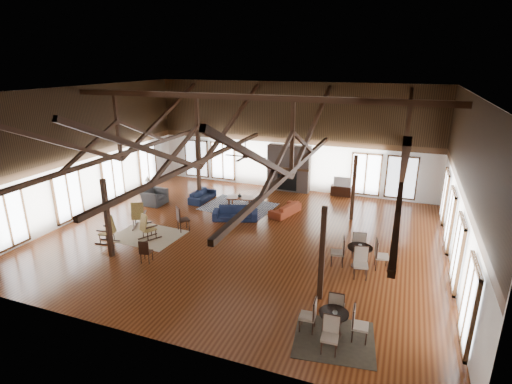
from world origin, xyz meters
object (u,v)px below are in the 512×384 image
at_px(sofa_navy_left, 202,196).
at_px(cafe_table_near, 333,319).
at_px(sofa_navy_front, 235,213).
at_px(cafe_table_far, 360,253).
at_px(armchair, 154,197).
at_px(coffee_table, 241,198).
at_px(sofa_orange, 285,209).
at_px(tv_console, 341,191).

bearing_deg(sofa_navy_left, cafe_table_near, -133.68).
distance_m(sofa_navy_front, cafe_table_far, 6.48).
height_order(sofa_navy_front, armchair, armchair).
bearing_deg(armchair, coffee_table, -72.86).
bearing_deg(coffee_table, sofa_navy_front, -87.17).
height_order(sofa_orange, coffee_table, sofa_orange).
xyz_separation_m(sofa_navy_front, cafe_table_far, (5.95, -2.55, 0.23)).
bearing_deg(tv_console, cafe_table_near, -81.79).
height_order(cafe_table_near, cafe_table_far, cafe_table_far).
bearing_deg(sofa_navy_front, tv_console, 33.58).
relative_size(cafe_table_near, cafe_table_far, 0.89).
distance_m(cafe_table_near, cafe_table_far, 4.10).
xyz_separation_m(cafe_table_near, tv_console, (-1.71, 11.87, -0.21)).
distance_m(sofa_navy_front, armchair, 4.78).
bearing_deg(sofa_navy_front, cafe_table_far, -41.78).
bearing_deg(sofa_navy_left, armchair, 124.87).
distance_m(sofa_orange, cafe_table_far, 5.66).
height_order(cafe_table_far, tv_console, cafe_table_far).
relative_size(sofa_navy_left, cafe_table_far, 0.88).
relative_size(coffee_table, tv_console, 1.31).
height_order(armchair, tv_console, armchair).
distance_m(armchair, cafe_table_far, 11.13).
height_order(sofa_navy_left, cafe_table_near, cafe_table_near).
bearing_deg(sofa_navy_left, cafe_table_far, -115.48).
distance_m(coffee_table, cafe_table_near, 10.36).
height_order(sofa_navy_front, sofa_orange, sofa_navy_front).
bearing_deg(sofa_navy_left, sofa_navy_front, -122.81).
distance_m(coffee_table, cafe_table_far, 7.65).
bearing_deg(tv_console, sofa_navy_left, -153.35).
bearing_deg(sofa_orange, coffee_table, -78.02).
distance_m(sofa_navy_front, coffee_table, 1.72).
xyz_separation_m(coffee_table, cafe_table_near, (6.19, -8.31, 0.03)).
relative_size(sofa_navy_left, armchair, 1.59).
relative_size(cafe_table_far, tv_console, 1.91).
xyz_separation_m(sofa_orange, armchair, (-6.74, -1.01, 0.10)).
bearing_deg(coffee_table, sofa_navy_left, 164.19).
relative_size(sofa_navy_left, cafe_table_near, 0.99).
distance_m(sofa_orange, armchair, 6.81).
xyz_separation_m(sofa_navy_left, sofa_orange, (4.68, -0.36, 0.00)).
bearing_deg(sofa_navy_left, tv_console, -61.97).
xyz_separation_m(sofa_navy_front, sofa_orange, (1.98, 1.48, -0.03)).
bearing_deg(cafe_table_far, sofa_navy_left, 153.15).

